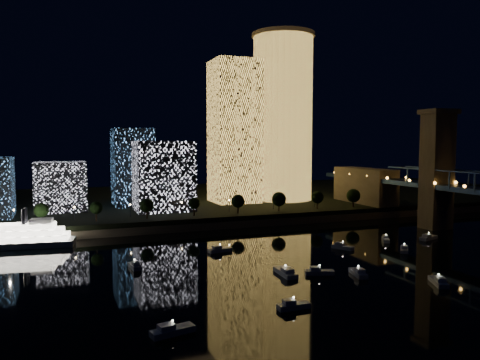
# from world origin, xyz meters

# --- Properties ---
(ground) EXTENTS (520.00, 520.00, 0.00)m
(ground) POSITION_xyz_m (0.00, 0.00, 0.00)
(ground) COLOR black
(ground) RESTS_ON ground
(far_bank) EXTENTS (420.00, 160.00, 5.00)m
(far_bank) POSITION_xyz_m (0.00, 160.00, 2.50)
(far_bank) COLOR black
(far_bank) RESTS_ON ground
(seawall) EXTENTS (420.00, 6.00, 3.00)m
(seawall) POSITION_xyz_m (0.00, 82.00, 1.50)
(seawall) COLOR #6B5E4C
(seawall) RESTS_ON ground
(tower_cylindrical) EXTENTS (34.00, 34.00, 89.80)m
(tower_cylindrical) POSITION_xyz_m (31.01, 128.03, 50.02)
(tower_cylindrical) COLOR #EAB14B
(tower_cylindrical) RESTS_ON far_bank
(tower_rectangular) EXTENTS (23.20, 23.20, 73.83)m
(tower_rectangular) POSITION_xyz_m (2.77, 127.63, 41.92)
(tower_rectangular) COLOR #EAB14B
(tower_rectangular) RESTS_ON far_bank
(midrise_blocks) EXTENTS (94.17, 48.41, 38.26)m
(midrise_blocks) POSITION_xyz_m (-61.85, 121.22, 20.59)
(midrise_blocks) COLOR silver
(midrise_blocks) RESTS_ON far_bank
(riverboat) EXTENTS (47.20, 15.76, 13.97)m
(riverboat) POSITION_xyz_m (-102.16, 73.67, 3.58)
(riverboat) COLOR silver
(riverboat) RESTS_ON ground
(motorboats) EXTENTS (117.78, 64.80, 2.78)m
(motorboats) POSITION_xyz_m (-9.02, 10.34, 0.81)
(motorboats) COLOR silver
(motorboats) RESTS_ON ground
(esplanade_trees) EXTENTS (166.55, 6.67, 8.84)m
(esplanade_trees) POSITION_xyz_m (-24.46, 88.00, 10.47)
(esplanade_trees) COLOR black
(esplanade_trees) RESTS_ON far_bank
(street_lamps) EXTENTS (132.70, 0.70, 5.65)m
(street_lamps) POSITION_xyz_m (-34.00, 94.00, 9.02)
(street_lamps) COLOR black
(street_lamps) RESTS_ON far_bank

